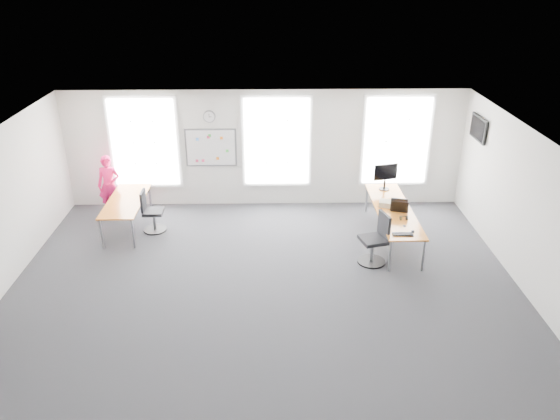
{
  "coord_description": "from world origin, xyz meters",
  "views": [
    {
      "loc": [
        0.12,
        -9.1,
        5.88
      ],
      "look_at": [
        0.33,
        1.2,
        1.1
      ],
      "focal_mm": 35.0,
      "sensor_mm": 36.0,
      "label": 1
    }
  ],
  "objects_px": {
    "chair_left": "(151,213)",
    "person": "(109,185)",
    "chair_right": "(376,241)",
    "monitor": "(385,175)",
    "desk_left": "(126,203)",
    "headphones": "(403,218)",
    "desk_right": "(393,211)",
    "keyboard": "(403,234)"
  },
  "relations": [
    {
      "from": "monitor",
      "to": "chair_left",
      "type": "bearing_deg",
      "value": 172.64
    },
    {
      "from": "desk_left",
      "to": "person",
      "type": "xyz_separation_m",
      "value": [
        -0.61,
        0.88,
        0.08
      ]
    },
    {
      "from": "person",
      "to": "keyboard",
      "type": "height_order",
      "value": "person"
    },
    {
      "from": "chair_left",
      "to": "keyboard",
      "type": "xyz_separation_m",
      "value": [
        5.5,
        -1.76,
        0.3
      ]
    },
    {
      "from": "chair_right",
      "to": "keyboard",
      "type": "relative_size",
      "value": 2.66
    },
    {
      "from": "headphones",
      "to": "desk_right",
      "type": "bearing_deg",
      "value": 115.69
    },
    {
      "from": "desk_right",
      "to": "headphones",
      "type": "distance_m",
      "value": 0.59
    },
    {
      "from": "person",
      "to": "headphones",
      "type": "distance_m",
      "value": 7.15
    },
    {
      "from": "chair_right",
      "to": "person",
      "type": "distance_m",
      "value": 6.69
    },
    {
      "from": "monitor",
      "to": "keyboard",
      "type": "bearing_deg",
      "value": -105.74
    },
    {
      "from": "desk_left",
      "to": "headphones",
      "type": "relative_size",
      "value": 11.8
    },
    {
      "from": "chair_right",
      "to": "monitor",
      "type": "bearing_deg",
      "value": 149.82
    },
    {
      "from": "headphones",
      "to": "monitor",
      "type": "bearing_deg",
      "value": 109.53
    },
    {
      "from": "desk_left",
      "to": "keyboard",
      "type": "bearing_deg",
      "value": -16.95
    },
    {
      "from": "desk_right",
      "to": "headphones",
      "type": "xyz_separation_m",
      "value": [
        0.09,
        -0.57,
        0.09
      ]
    },
    {
      "from": "person",
      "to": "headphones",
      "type": "height_order",
      "value": "person"
    },
    {
      "from": "desk_right",
      "to": "keyboard",
      "type": "height_order",
      "value": "keyboard"
    },
    {
      "from": "chair_left",
      "to": "keyboard",
      "type": "distance_m",
      "value": 5.78
    },
    {
      "from": "desk_left",
      "to": "chair_right",
      "type": "xyz_separation_m",
      "value": [
        5.57,
        -1.67,
        -0.19
      ]
    },
    {
      "from": "chair_left",
      "to": "chair_right",
      "type": "bearing_deg",
      "value": -107.9
    },
    {
      "from": "desk_right",
      "to": "keyboard",
      "type": "distance_m",
      "value": 1.26
    },
    {
      "from": "desk_right",
      "to": "desk_left",
      "type": "height_order",
      "value": "desk_left"
    },
    {
      "from": "keyboard",
      "to": "chair_right",
      "type": "bearing_deg",
      "value": 163.74
    },
    {
      "from": "desk_left",
      "to": "monitor",
      "type": "distance_m",
      "value": 6.2
    },
    {
      "from": "desk_right",
      "to": "chair_right",
      "type": "bearing_deg",
      "value": -118.28
    },
    {
      "from": "desk_right",
      "to": "person",
      "type": "distance_m",
      "value": 6.92
    },
    {
      "from": "desk_left",
      "to": "monitor",
      "type": "relative_size",
      "value": 3.08
    },
    {
      "from": "headphones",
      "to": "monitor",
      "type": "distance_m",
      "value": 1.73
    },
    {
      "from": "desk_right",
      "to": "keyboard",
      "type": "bearing_deg",
      "value": -93.42
    },
    {
      "from": "chair_right",
      "to": "desk_left",
      "type": "bearing_deg",
      "value": -121.95
    },
    {
      "from": "chair_right",
      "to": "headphones",
      "type": "distance_m",
      "value": 0.89
    },
    {
      "from": "desk_right",
      "to": "chair_right",
      "type": "relative_size",
      "value": 2.72
    },
    {
      "from": "desk_left",
      "to": "desk_right",
      "type": "bearing_deg",
      "value": -5.52
    },
    {
      "from": "chair_left",
      "to": "person",
      "type": "bearing_deg",
      "value": 50.18
    },
    {
      "from": "desk_left",
      "to": "person",
      "type": "relative_size",
      "value": 1.34
    },
    {
      "from": "chair_left",
      "to": "person",
      "type": "height_order",
      "value": "person"
    },
    {
      "from": "monitor",
      "to": "headphones",
      "type": "bearing_deg",
      "value": -100.96
    },
    {
      "from": "person",
      "to": "monitor",
      "type": "xyz_separation_m",
      "value": [
        6.76,
        -0.35,
        0.37
      ]
    },
    {
      "from": "keyboard",
      "to": "monitor",
      "type": "distance_m",
      "value": 2.41
    },
    {
      "from": "chair_left",
      "to": "keyboard",
      "type": "bearing_deg",
      "value": -108.15
    },
    {
      "from": "chair_right",
      "to": "chair_left",
      "type": "xyz_separation_m",
      "value": [
        -4.99,
        1.57,
        -0.05
      ]
    },
    {
      "from": "chair_right",
      "to": "monitor",
      "type": "relative_size",
      "value": 1.69
    }
  ]
}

